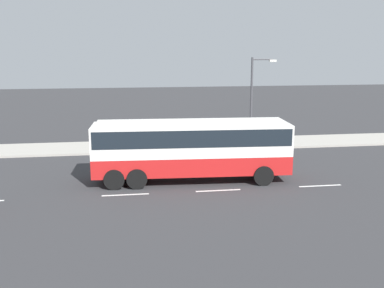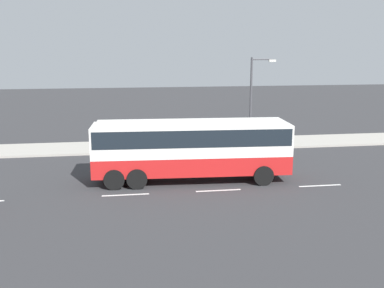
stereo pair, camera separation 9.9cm
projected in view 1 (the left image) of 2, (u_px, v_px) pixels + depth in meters
name	position (u px, v px, depth m)	size (l,w,h in m)	color
ground_plane	(202.00, 178.00, 25.90)	(120.00, 120.00, 0.00)	#333335
sidewalk_curb	(183.00, 145.00, 34.24)	(80.00, 4.00, 0.15)	#A8A399
lane_centreline	(283.00, 187.00, 24.14)	(47.41, 0.16, 0.01)	white
coach_bus	(191.00, 145.00, 24.91)	(10.98, 3.17, 3.39)	red
pedestrian_near_curb	(181.00, 135.00, 33.04)	(0.32, 0.32, 1.60)	#38334C
street_lamp	(254.00, 96.00, 32.65)	(1.85, 0.24, 6.54)	#47474C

